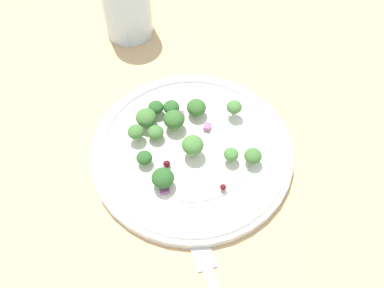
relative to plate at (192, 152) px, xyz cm
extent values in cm
cube|color=tan|center=(2.31, 1.92, -1.86)|extent=(180.00, 180.00, 2.00)
cylinder|color=white|center=(0.00, 0.00, -0.26)|extent=(27.13, 27.13, 1.20)
torus|color=white|center=(0.00, 0.00, 0.34)|extent=(25.96, 25.96, 1.00)
cylinder|color=white|center=(0.00, 0.00, 0.44)|extent=(15.74, 15.74, 0.20)
cylinder|color=#ADD18E|center=(2.73, 3.70, 1.13)|extent=(1.07, 1.07, 1.07)
ellipsoid|color=#386B2D|center=(2.73, 3.70, 2.41)|extent=(2.84, 2.84, 2.13)
cylinder|color=#ADD18E|center=(1.53, -7.96, 0.87)|extent=(0.85, 0.85, 0.85)
ellipsoid|color=#477A38|center=(1.53, -7.96, 1.89)|extent=(2.28, 2.28, 1.71)
cylinder|color=#9EC684|center=(-0.64, -0.39, 1.44)|extent=(1.06, 1.06, 1.06)
ellipsoid|color=#4C843D|center=(-0.64, -0.39, 2.72)|extent=(2.84, 2.84, 2.13)
cylinder|color=#ADD18E|center=(-1.53, 7.48, 1.23)|extent=(0.83, 0.83, 0.83)
ellipsoid|color=#477A38|center=(-1.53, 7.48, 2.23)|extent=(2.22, 2.22, 1.67)
cylinder|color=#8EB77A|center=(3.51, 7.06, 0.95)|extent=(0.80, 0.80, 0.80)
ellipsoid|color=#2D6028|center=(3.51, 7.06, 1.91)|extent=(2.14, 2.14, 1.61)
cylinder|color=#8EB77A|center=(0.46, -5.32, 1.20)|extent=(0.73, 0.73, 0.73)
ellipsoid|color=#4C843D|center=(0.46, -5.32, 2.07)|extent=(1.94, 1.94, 1.45)
cylinder|color=#8EB77A|center=(7.61, -2.89, 1.51)|extent=(0.79, 0.79, 0.79)
ellipsoid|color=#4C843D|center=(7.61, -2.89, 2.46)|extent=(2.11, 2.11, 1.58)
cylinder|color=#9EC684|center=(4.22, 5.03, 1.15)|extent=(0.83, 0.83, 0.83)
ellipsoid|color=#2D6028|center=(4.22, 5.03, 2.15)|extent=(2.22, 2.22, 1.66)
cylinder|color=#9EC684|center=(-6.39, 1.12, 0.88)|extent=(1.07, 1.07, 1.07)
ellipsoid|color=#2D6028|center=(-6.39, 1.12, 2.17)|extent=(2.86, 2.86, 2.14)
cylinder|color=#ADD18E|center=(5.68, 1.62, 0.87)|extent=(1.00, 1.00, 1.00)
ellipsoid|color=#386B2D|center=(5.68, 1.62, 2.07)|extent=(2.68, 2.68, 2.01)
cylinder|color=#9EC684|center=(-4.47, 4.75, 0.84)|extent=(0.78, 0.78, 0.78)
ellipsoid|color=#2D6028|center=(-4.47, 4.75, 1.78)|extent=(2.07, 2.07, 1.55)
cylinder|color=#8EB77A|center=(-0.28, 5.23, 0.80)|extent=(0.83, 0.83, 0.83)
ellipsoid|color=#477A38|center=(-0.28, 5.23, 1.79)|extent=(2.20, 2.20, 1.65)
cylinder|color=#8EB77A|center=(1.19, 7.36, 0.91)|extent=(1.07, 1.07, 1.07)
ellipsoid|color=#477A38|center=(1.19, 7.36, 2.19)|extent=(2.85, 2.85, 2.14)
sphere|color=maroon|center=(-4.00, -6.09, 1.25)|extent=(0.79, 0.79, 0.79)
sphere|color=#4C0A14|center=(-3.72, 1.69, 1.03)|extent=(0.94, 0.94, 0.94)
sphere|color=maroon|center=(1.31, 0.28, 0.99)|extent=(0.75, 0.75, 0.75)
cube|color=#934C84|center=(-7.22, 0.55, 0.93)|extent=(1.55, 1.58, 0.42)
cube|color=#A35B93|center=(3.98, -0.47, 1.09)|extent=(1.18, 0.96, 0.52)
cube|color=#934C84|center=(4.40, 3.93, 0.96)|extent=(1.48, 1.60, 0.42)
cube|color=silver|center=(-12.61, -7.14, -0.61)|extent=(4.28, 4.19, 0.50)
cylinder|color=silver|center=(18.01, 19.24, 4.44)|extent=(7.54, 7.54, 10.61)
camera|label=1|loc=(-34.46, -15.62, 56.65)|focal=47.52mm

